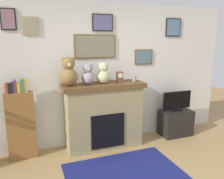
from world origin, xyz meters
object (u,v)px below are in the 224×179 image
at_px(candle_jar, 134,79).
at_px(teddy_bear_tan, 69,73).
at_px(fireplace, 103,115).
at_px(tv_stand, 176,123).
at_px(mantel_clock, 120,77).
at_px(teddy_bear_brown, 88,75).
at_px(teddy_bear_grey, 103,74).
at_px(bookshelf, 21,123).
at_px(television, 177,101).

bearing_deg(candle_jar, teddy_bear_tan, -179.97).
distance_m(fireplace, tv_stand, 1.60).
bearing_deg(tv_stand, mantel_clock, 178.60).
bearing_deg(candle_jar, teddy_bear_brown, -179.97).
relative_size(fireplace, mantel_clock, 7.49).
distance_m(teddy_bear_tan, teddy_bear_grey, 0.61).
xyz_separation_m(bookshelf, teddy_bear_tan, (0.80, -0.07, 0.79)).
xyz_separation_m(bookshelf, teddy_bear_grey, (1.41, -0.07, 0.74)).
bearing_deg(teddy_bear_grey, candle_jar, 0.05).
relative_size(television, candle_jar, 6.24).
bearing_deg(fireplace, television, -1.87).
bearing_deg(television, teddy_bear_tan, 179.13).
relative_size(mantel_clock, teddy_bear_brown, 0.54).
distance_m(teddy_bear_brown, teddy_bear_grey, 0.28).
height_order(television, candle_jar, candle_jar).
height_order(fireplace, television, fireplace).
height_order(bookshelf, teddy_bear_tan, teddy_bear_tan).
distance_m(bookshelf, mantel_clock, 1.84).
height_order(tv_stand, teddy_bear_grey, teddy_bear_grey).
xyz_separation_m(teddy_bear_tan, teddy_bear_grey, (0.60, 0.00, -0.05)).
xyz_separation_m(television, teddy_bear_tan, (-2.17, 0.03, 0.69)).
xyz_separation_m(bookshelf, tv_stand, (2.97, -0.10, -0.35)).
distance_m(tv_stand, television, 0.46).
bearing_deg(television, candle_jar, 178.01).
relative_size(television, teddy_bear_grey, 1.71).
distance_m(tv_stand, mantel_clock, 1.62).
bearing_deg(mantel_clock, teddy_bear_grey, 179.89).
bearing_deg(teddy_bear_tan, fireplace, 1.74).
height_order(television, mantel_clock, mantel_clock).
bearing_deg(teddy_bear_grey, television, -1.21).
bearing_deg(mantel_clock, candle_jar, 0.21).
distance_m(mantel_clock, teddy_bear_grey, 0.31).
bearing_deg(bookshelf, mantel_clock, -2.32).
height_order(teddy_bear_brown, teddy_bear_grey, teddy_bear_grey).
bearing_deg(bookshelf, teddy_bear_brown, -3.48).
height_order(tv_stand, mantel_clock, mantel_clock).
bearing_deg(teddy_bear_grey, teddy_bear_tan, -179.99).
bearing_deg(fireplace, teddy_bear_brown, -176.21).
xyz_separation_m(television, teddy_bear_brown, (-1.84, 0.03, 0.63)).
bearing_deg(tv_stand, candle_jar, 178.10).
distance_m(candle_jar, teddy_bear_tan, 1.22).
bearing_deg(tv_stand, teddy_bear_tan, 179.17).
xyz_separation_m(fireplace, mantel_clock, (0.31, -0.02, 0.69)).
bearing_deg(teddy_bear_grey, mantel_clock, -0.11).
distance_m(fireplace, candle_jar, 0.88).
bearing_deg(teddy_bear_grey, tv_stand, -1.15).
distance_m(bookshelf, teddy_bear_grey, 1.59).
bearing_deg(tv_stand, bookshelf, 178.07).
bearing_deg(teddy_bear_brown, television, -1.02).
relative_size(fireplace, teddy_bear_tan, 3.05).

